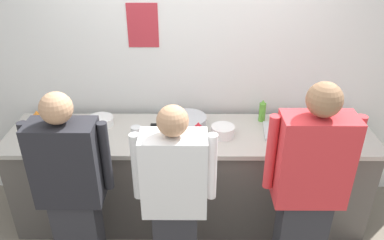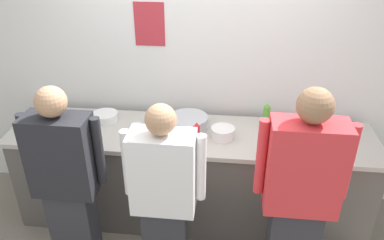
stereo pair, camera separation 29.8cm
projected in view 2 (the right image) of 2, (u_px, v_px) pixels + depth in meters
The scene contains 16 objects.
wall_back at pixel (197, 59), 3.50m from camera, with size 5.03×0.11×2.87m.
prep_counter at pixel (191, 176), 3.52m from camera, with size 3.21×0.73×0.93m.
chef_near_left at pixel (67, 182), 2.80m from camera, with size 0.60×0.24×1.64m.
chef_center at pixel (164, 199), 2.68m from camera, with size 0.58×0.24×1.58m.
chef_far_right at pixel (299, 198), 2.57m from camera, with size 0.63×0.24×1.73m.
plate_stack_front at pixel (105, 117), 3.50m from camera, with size 0.23×0.23×0.07m.
plate_stack_rear at pixel (223, 133), 3.21m from camera, with size 0.20×0.20×0.10m.
mixing_bowl_steel at pixel (189, 122), 3.35m from camera, with size 0.35×0.35×0.11m, color #B7BABF.
sheet_tray at pixel (296, 138), 3.21m from camera, with size 0.51×0.31×0.02m, color #B7BABF.
squeeze_bottle_primary at pixel (266, 114), 3.39m from camera, with size 0.06×0.06×0.21m.
squeeze_bottle_secondary at pixel (46, 114), 3.39m from camera, with size 0.06×0.06×0.21m.
squeeze_bottle_spare at pixel (197, 133), 3.10m from camera, with size 0.05×0.05×0.20m.
ramekin_orange_sauce at pixel (79, 117), 3.51m from camera, with size 0.08×0.08×0.04m.
ramekin_red_sauce at pixel (340, 151), 3.00m from camera, with size 0.10×0.10×0.04m.
deli_cup at pixel (137, 129), 3.27m from camera, with size 0.09×0.09×0.10m, color white.
chefs_knife at pixel (166, 123), 3.44m from camera, with size 0.27×0.03×0.02m.
Camera 2 is at (0.33, -2.45, 2.60)m, focal length 35.34 mm.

